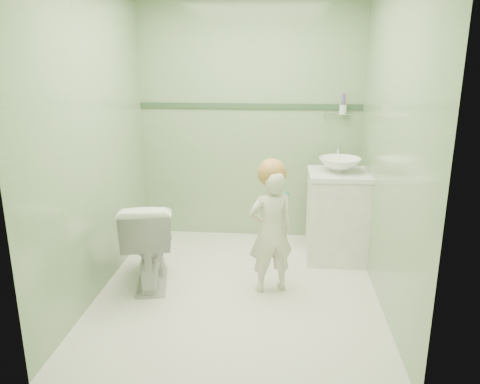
# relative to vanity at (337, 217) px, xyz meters

# --- Properties ---
(ground) EXTENTS (2.50, 2.50, 0.00)m
(ground) POSITION_rel_vanity_xyz_m (-0.84, -0.70, -0.40)
(ground) COLOR white
(ground) RESTS_ON ground
(room_shell) EXTENTS (2.50, 2.54, 2.40)m
(room_shell) POSITION_rel_vanity_xyz_m (-0.84, -0.70, 0.80)
(room_shell) COLOR #84AD7B
(room_shell) RESTS_ON ground
(trim_stripe) EXTENTS (2.20, 0.02, 0.05)m
(trim_stripe) POSITION_rel_vanity_xyz_m (-0.84, 0.54, 0.95)
(trim_stripe) COLOR #345235
(trim_stripe) RESTS_ON room_shell
(vanity) EXTENTS (0.52, 0.50, 0.80)m
(vanity) POSITION_rel_vanity_xyz_m (0.00, 0.00, 0.00)
(vanity) COLOR beige
(vanity) RESTS_ON ground
(counter) EXTENTS (0.54, 0.52, 0.04)m
(counter) POSITION_rel_vanity_xyz_m (0.00, 0.00, 0.41)
(counter) COLOR white
(counter) RESTS_ON vanity
(basin) EXTENTS (0.37, 0.37, 0.13)m
(basin) POSITION_rel_vanity_xyz_m (0.00, 0.00, 0.49)
(basin) COLOR white
(basin) RESTS_ON counter
(faucet) EXTENTS (0.03, 0.13, 0.18)m
(faucet) POSITION_rel_vanity_xyz_m (0.00, 0.19, 0.57)
(faucet) COLOR silver
(faucet) RESTS_ON counter
(cup_holder) EXTENTS (0.26, 0.07, 0.21)m
(cup_holder) POSITION_rel_vanity_xyz_m (0.05, 0.48, 0.93)
(cup_holder) COLOR silver
(cup_holder) RESTS_ON room_shell
(toilet) EXTENTS (0.54, 0.78, 0.73)m
(toilet) POSITION_rel_vanity_xyz_m (-1.58, -0.63, -0.04)
(toilet) COLOR white
(toilet) RESTS_ON ground
(toddler) EXTENTS (0.43, 0.36, 1.00)m
(toddler) POSITION_rel_vanity_xyz_m (-0.59, -0.68, 0.10)
(toddler) COLOR beige
(toddler) RESTS_ON ground
(hair_cap) EXTENTS (0.22, 0.22, 0.22)m
(hair_cap) POSITION_rel_vanity_xyz_m (-0.59, -0.66, 0.57)
(hair_cap) COLOR #AF773B
(hair_cap) RESTS_ON toddler
(teal_toothbrush) EXTENTS (0.10, 0.14, 0.08)m
(teal_toothbrush) POSITION_rel_vanity_xyz_m (-0.47, -0.77, 0.45)
(teal_toothbrush) COLOR #138F84
(teal_toothbrush) RESTS_ON toddler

